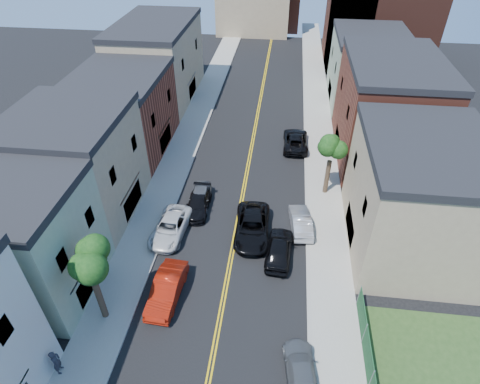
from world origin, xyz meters
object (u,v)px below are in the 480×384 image
(red_sedan, at_px, (167,289))
(silver_car_right, at_px, (301,222))
(grey_car_right, at_px, (301,371))
(black_car_left, at_px, (198,204))
(dark_car_right_far, at_px, (295,140))
(white_pickup, at_px, (170,227))
(black_suv_lane, at_px, (252,227))
(black_car_right, at_px, (279,249))
(grey_car_left, at_px, (200,198))
(pedestrian_left, at_px, (56,362))

(red_sedan, bearing_deg, silver_car_right, 44.65)
(grey_car_right, bearing_deg, black_car_left, -65.19)
(silver_car_right, bearing_deg, dark_car_right_far, -95.32)
(black_car_left, bearing_deg, red_sedan, -92.42)
(white_pickup, bearing_deg, red_sedan, -72.81)
(black_car_left, height_order, dark_car_right_far, dark_car_right_far)
(dark_car_right_far, distance_m, black_suv_lane, 15.40)
(black_car_right, bearing_deg, dark_car_right_far, -89.88)
(grey_car_right, bearing_deg, red_sedan, -34.35)
(grey_car_left, bearing_deg, silver_car_right, -14.99)
(red_sedan, xyz_separation_m, black_suv_lane, (5.47, 7.22, 0.01))
(red_sedan, distance_m, white_pickup, 6.59)
(white_pickup, xyz_separation_m, black_car_left, (1.70, 3.46, -0.07))
(silver_car_right, xyz_separation_m, black_suv_lane, (-4.07, -1.26, 0.10))
(grey_car_left, distance_m, grey_car_right, 18.03)
(grey_car_left, xyz_separation_m, black_car_right, (7.60, -5.66, 0.07))
(grey_car_right, bearing_deg, grey_car_left, -66.41)
(black_suv_lane, bearing_deg, grey_car_left, 144.33)
(red_sedan, height_order, dark_car_right_far, red_sedan)
(grey_car_left, bearing_deg, black_car_left, -92.10)
(white_pickup, bearing_deg, dark_car_right_far, 60.91)
(black_suv_lane, bearing_deg, red_sedan, -129.85)
(black_suv_lane, bearing_deg, black_car_left, 150.24)
(white_pickup, bearing_deg, black_car_right, -4.62)
(grey_car_right, distance_m, silver_car_right, 13.32)
(red_sedan, distance_m, dark_car_right_far, 23.97)
(grey_car_left, relative_size, silver_car_right, 0.99)
(pedestrian_left, bearing_deg, grey_car_left, -28.68)
(grey_car_right, bearing_deg, dark_car_right_far, -96.28)
(dark_car_right_far, distance_m, pedestrian_left, 31.77)
(silver_car_right, height_order, dark_car_right_far, dark_car_right_far)
(white_pickup, distance_m, silver_car_right, 11.19)
(black_car_right, bearing_deg, silver_car_right, -111.81)
(white_pickup, distance_m, black_suv_lane, 6.97)
(black_suv_lane, bearing_deg, white_pickup, -176.19)
(black_car_right, bearing_deg, grey_car_right, 103.76)
(white_pickup, relative_size, black_car_left, 1.14)
(silver_car_right, distance_m, black_suv_lane, 4.26)
(red_sedan, bearing_deg, pedestrian_left, -125.85)
(grey_car_left, relative_size, black_suv_lane, 0.73)
(black_car_right, bearing_deg, white_pickup, -5.11)
(silver_car_right, distance_m, dark_car_right_far, 13.75)
(grey_car_left, bearing_deg, black_suv_lane, -35.05)
(red_sedan, xyz_separation_m, black_car_right, (7.84, 4.95, -0.01))
(grey_car_right, relative_size, silver_car_right, 1.00)
(dark_car_right_far, bearing_deg, white_pickup, 55.48)
(silver_car_right, relative_size, black_suv_lane, 0.74)
(black_car_left, relative_size, dark_car_right_far, 0.83)
(black_car_left, relative_size, black_suv_lane, 0.78)
(grey_car_left, height_order, black_suv_lane, black_suv_lane)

